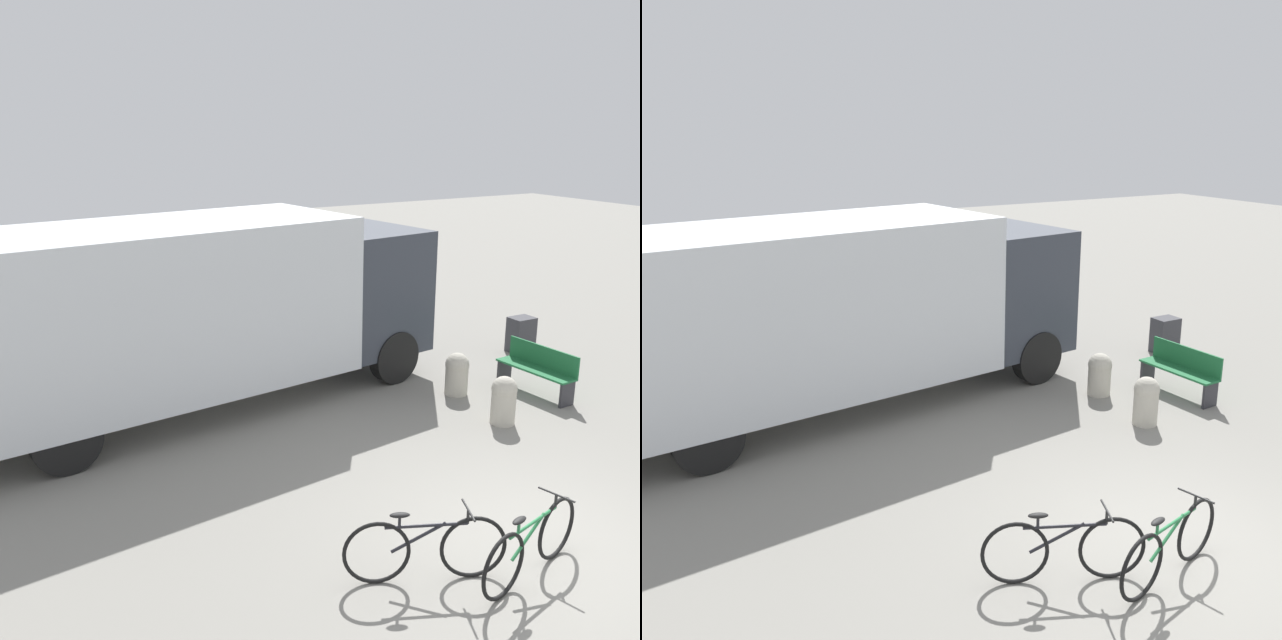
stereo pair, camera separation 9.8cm
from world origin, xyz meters
The scene contains 8 objects.
ground_plane centered at (0.00, 0.00, 0.00)m, with size 60.00×60.00×0.00m, color gray.
delivery_truck centered at (-1.97, 5.91, 1.79)m, with size 8.85×3.54×3.21m.
park_bench centered at (3.58, 3.49, 0.47)m, with size 0.50×1.57×0.87m.
bicycle_near centered at (-1.53, 0.06, 0.39)m, with size 1.67×0.75×0.84m.
bicycle_middle centered at (-0.49, -0.44, 0.39)m, with size 1.75×0.56×0.84m.
bollard_near_bench centered at (2.10, 2.77, 0.43)m, with size 0.42×0.42×0.81m.
bollard_far_bench centered at (2.26, 4.15, 0.41)m, with size 0.43×0.43×0.78m.
utility_box centered at (5.05, 5.41, 0.38)m, with size 0.52×0.40×0.75m.
Camera 1 is at (-5.73, -5.21, 4.81)m, focal length 40.00 mm.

